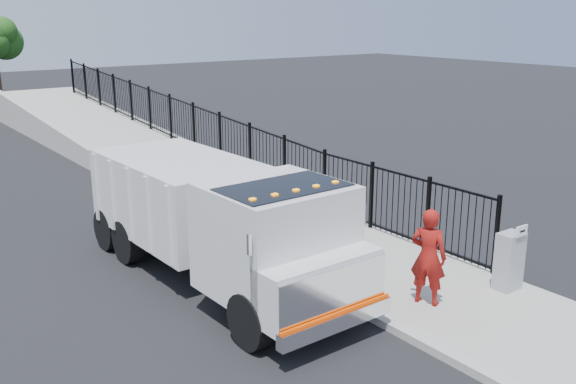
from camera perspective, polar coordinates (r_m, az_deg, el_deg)
ground at (r=14.18m, az=2.37°, el=-8.48°), size 120.00×120.00×0.00m
sidewalk at (r=14.11m, az=13.76°, el=-8.80°), size 3.55×12.00×0.12m
curb at (r=12.80m, az=8.08°, el=-11.03°), size 0.30×12.00×0.16m
ramp at (r=28.60m, az=-14.60°, el=3.46°), size 3.95×24.06×3.19m
iron_fence at (r=25.44m, az=-8.33°, el=4.40°), size 0.10×28.00×1.80m
truck at (r=13.93m, az=-6.13°, el=-2.21°), size 2.81×8.07×2.74m
worker at (r=13.11m, az=12.37°, el=-5.64°), size 0.74×0.86×1.99m
utility_cabinet at (r=14.36m, az=19.05°, el=-5.83°), size 0.55×0.40×1.25m
arrow_sign at (r=14.01m, az=20.05°, el=-3.27°), size 0.35×0.04×0.22m
debris at (r=14.91m, az=6.02°, el=-6.59°), size 0.39×0.39×0.10m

